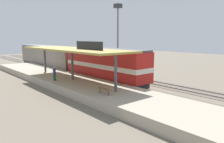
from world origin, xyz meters
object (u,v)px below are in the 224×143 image
light_mast (118,24)px  person_waiting (54,73)px  platform_bench (104,89)px  locomotive (104,65)px  passenger_carriage_single (47,57)px

light_mast → person_waiting: 16.55m
person_waiting → platform_bench: bearing=-85.9°
person_waiting → light_mast: bearing=18.3°
platform_bench → locomotive: (6.00, 7.52, 1.07)m
locomotive → passenger_carriage_single: (0.00, 18.00, -0.10)m
passenger_carriage_single → platform_bench: bearing=-103.2°
light_mast → passenger_carriage_single: bearing=123.0°
locomotive → platform_bench: bearing=-128.6°
light_mast → locomotive: bearing=-142.4°
locomotive → person_waiting: size_ratio=8.44×
locomotive → person_waiting: (-6.63, 1.24, -0.56)m
platform_bench → person_waiting: bearing=94.1°
locomotive → light_mast: 11.52m
passenger_carriage_single → person_waiting: size_ratio=11.70×
passenger_carriage_single → person_waiting: (-6.63, -16.76, -0.46)m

